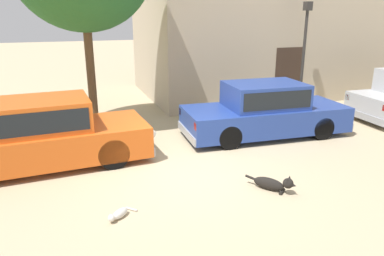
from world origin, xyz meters
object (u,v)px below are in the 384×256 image
Objects in this scene: stray_dog_spotted at (274,184)px; parked_sedan_nearest at (44,133)px; stray_cat at (119,214)px; street_lamp at (305,42)px; parked_sedan_second at (265,110)px.

parked_sedan_nearest is at bearing -162.08° from stray_dog_spotted.
street_lamp is (7.06, 5.07, 2.25)m from stray_cat.
parked_sedan_nearest is 8.82× the size of stray_cat.
stray_dog_spotted is (-1.52, -3.01, -0.57)m from parked_sedan_second.
stray_cat is at bearing -144.31° from street_lamp.
stray_dog_spotted is at bearing -129.13° from street_lamp.
street_lamp is (8.23, 2.28, 1.59)m from parked_sedan_nearest.
parked_sedan_second reaches higher than stray_dog_spotted.
parked_sedan_nearest is at bearing -108.18° from stray_cat.
stray_cat is 0.15× the size of street_lamp.
parked_sedan_nearest is 8.68m from street_lamp.
parked_sedan_nearest reaches higher than stray_dog_spotted.
street_lamp is at bearing 174.82° from stray_cat.
stray_dog_spotted is 1.61× the size of stray_cat.
stray_dog_spotted is at bearing -113.47° from parked_sedan_second.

